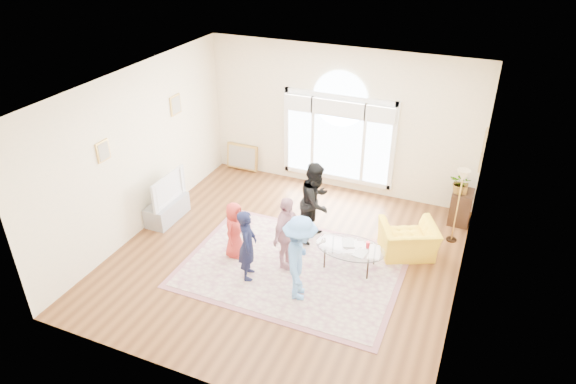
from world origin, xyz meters
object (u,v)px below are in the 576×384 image
at_px(area_rug, 292,267).
at_px(tv_console, 167,210).
at_px(television, 165,188).
at_px(coffee_table, 350,248).
at_px(armchair, 408,240).

distance_m(area_rug, tv_console, 3.04).
distance_m(tv_console, television, 0.52).
height_order(tv_console, coffee_table, coffee_table).
bearing_deg(coffee_table, armchair, 42.10).
bearing_deg(coffee_table, area_rug, -154.36).
bearing_deg(area_rug, coffee_table, 24.97).
bearing_deg(television, area_rug, -9.90).
xyz_separation_m(television, coffee_table, (3.91, -0.09, -0.32)).
relative_size(tv_console, armchair, 1.03).
distance_m(television, armchair, 4.84).
xyz_separation_m(tv_console, television, (0.01, -0.00, 0.52)).
xyz_separation_m(area_rug, television, (-2.98, 0.52, 0.72)).
height_order(tv_console, armchair, armchair).
height_order(coffee_table, armchair, armchair).
bearing_deg(television, tv_console, 180.00).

